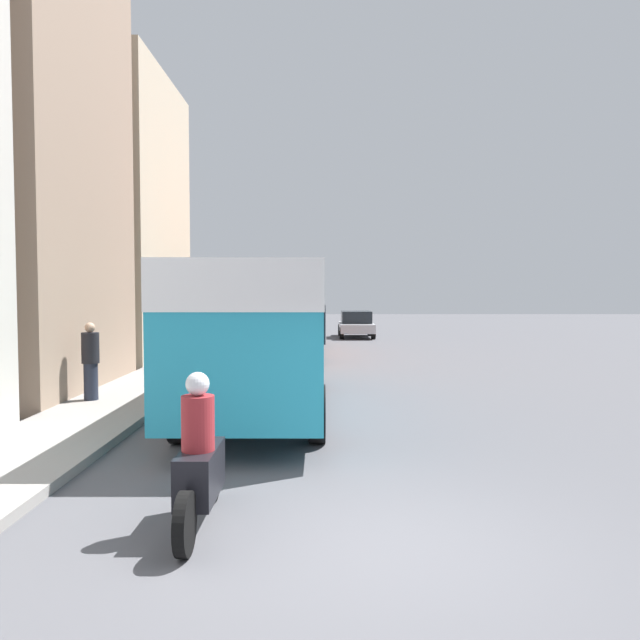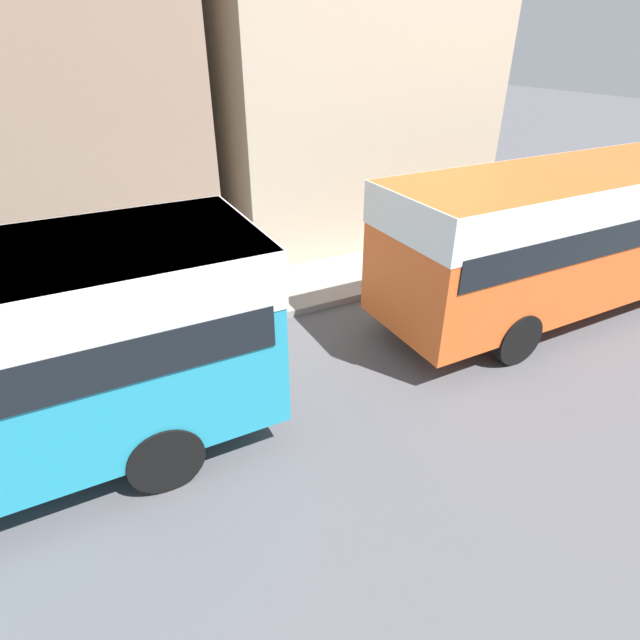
% 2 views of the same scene
% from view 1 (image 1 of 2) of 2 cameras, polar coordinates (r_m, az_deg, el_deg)
% --- Properties ---
extents(ground_plane, '(120.00, 120.00, 0.00)m').
position_cam_1_polar(ground_plane, '(6.75, 5.32, -20.06)').
color(ground_plane, '#515156').
extents(building_far_terrace, '(6.96, 7.43, 10.51)m').
position_cam_1_polar(building_far_terrace, '(25.25, -21.19, 8.60)').
color(building_far_terrace, '#BCAD93').
rests_on(building_far_terrace, ground_plane).
extents(bus_lead, '(2.63, 9.29, 3.07)m').
position_cam_1_polar(bus_lead, '(13.47, -4.98, 0.13)').
color(bus_lead, teal).
rests_on(bus_lead, ground_plane).
extents(bus_following, '(2.49, 9.95, 3.05)m').
position_cam_1_polar(bus_following, '(25.67, -2.39, 1.37)').
color(bus_following, '#EA5B23').
rests_on(bus_following, ground_plane).
extents(motorcycle_behind_lead, '(0.38, 2.24, 1.73)m').
position_cam_1_polar(motorcycle_behind_lead, '(7.17, -10.74, -12.93)').
color(motorcycle_behind_lead, black).
rests_on(motorcycle_behind_lead, ground_plane).
extents(car_crossing, '(1.89, 4.00, 1.44)m').
position_cam_1_polar(car_crossing, '(34.15, 3.55, -0.34)').
color(car_crossing, '#B7B7BC').
rests_on(car_crossing, ground_plane).
extents(pedestrian_near_curb, '(0.39, 0.39, 1.74)m').
position_cam_1_polar(pedestrian_near_curb, '(14.87, -20.01, -3.49)').
color(pedestrian_near_curb, '#232838').
rests_on(pedestrian_near_curb, sidewalk).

